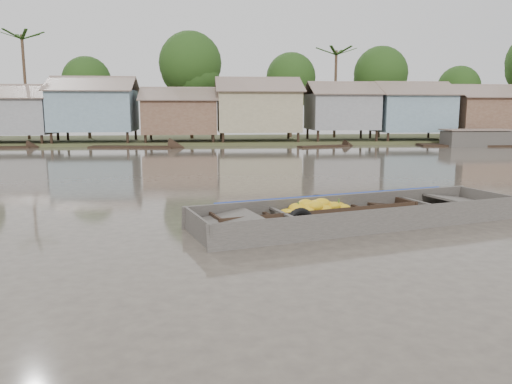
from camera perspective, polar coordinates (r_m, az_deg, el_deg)
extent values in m
plane|color=#463E36|center=(12.11, 3.07, -4.14)|extent=(120.00, 120.00, 0.00)
cube|color=#384723|center=(44.75, -3.47, 5.84)|extent=(120.00, 12.00, 0.50)
cube|color=gray|center=(43.66, -25.70, 7.86)|extent=(5.50, 4.80, 2.80)
cube|color=brown|center=(42.46, -26.48, 10.28)|extent=(5.90, 2.79, 1.19)
cube|color=brown|center=(44.90, -25.31, 10.27)|extent=(5.90, 2.79, 1.19)
cube|color=gray|center=(42.03, -17.94, 8.85)|extent=(6.20, 5.20, 3.20)
cube|color=brown|center=(40.70, -18.50, 11.70)|extent=(6.60, 3.02, 1.28)
cube|color=brown|center=(43.44, -17.69, 11.57)|extent=(6.60, 3.02, 1.28)
cube|color=brown|center=(41.17, -8.65, 8.49)|extent=(5.80, 4.60, 2.70)
cube|color=brown|center=(39.95, -8.80, 11.05)|extent=(6.20, 2.67, 1.14)
cube|color=brown|center=(42.43, -8.63, 10.95)|extent=(6.20, 2.67, 1.14)
cube|color=gray|center=(41.35, 0.20, 9.23)|extent=(6.50, 5.30, 3.30)
cube|color=brown|center=(39.97, 0.42, 12.23)|extent=(6.90, 3.08, 1.31)
cube|color=brown|center=(42.82, 0.00, 12.05)|extent=(6.90, 3.08, 1.31)
cube|color=gray|center=(42.66, 9.71, 9.04)|extent=(5.40, 4.70, 2.90)
cube|color=brown|center=(41.47, 10.26, 11.64)|extent=(5.80, 2.73, 1.17)
cube|color=brown|center=(43.91, 9.34, 11.54)|extent=(5.80, 2.73, 1.17)
cube|color=gray|center=(44.63, 17.24, 8.64)|extent=(6.00, 5.00, 3.10)
cube|color=brown|center=(43.42, 18.08, 11.23)|extent=(6.40, 2.90, 1.24)
cube|color=brown|center=(45.90, 16.70, 11.17)|extent=(6.40, 2.90, 1.24)
cube|color=brown|center=(47.53, 24.54, 8.18)|extent=(5.70, 4.90, 2.80)
cube|color=brown|center=(46.41, 25.53, 10.39)|extent=(6.10, 2.85, 1.21)
cube|color=brown|center=(48.70, 23.90, 10.41)|extent=(6.10, 2.85, 1.21)
cylinder|color=#473323|center=(46.74, -18.59, 8.53)|extent=(0.28, 0.28, 4.90)
sphere|color=#1A3C13|center=(46.80, -18.78, 11.95)|extent=(4.20, 4.20, 4.20)
cylinder|color=#473323|center=(44.64, -7.42, 9.81)|extent=(0.28, 0.28, 6.30)
sphere|color=#1A3C13|center=(44.81, -7.52, 14.42)|extent=(5.40, 5.40, 5.40)
cylinder|color=#473323|center=(46.29, 3.98, 9.21)|extent=(0.28, 0.28, 5.25)
sphere|color=#1A3C13|center=(46.37, 4.02, 12.91)|extent=(4.50, 4.50, 4.50)
cylinder|color=#473323|center=(47.35, 13.90, 9.17)|extent=(0.28, 0.28, 5.60)
sphere|color=#1A3C13|center=(47.45, 14.06, 13.04)|extent=(4.80, 4.80, 4.80)
cylinder|color=#473323|center=(51.48, 22.00, 8.18)|extent=(0.28, 0.28, 4.55)
sphere|color=#1A3C13|center=(51.51, 22.18, 11.07)|extent=(3.90, 3.90, 3.90)
cylinder|color=#473323|center=(47.63, -24.83, 10.63)|extent=(0.24, 0.24, 9.00)
cylinder|color=#473323|center=(46.66, 9.04, 10.80)|extent=(0.24, 0.24, 8.00)
cube|color=black|center=(13.04, 6.77, -3.56)|extent=(5.56, 2.58, 0.08)
cube|color=black|center=(13.51, 5.55, -2.14)|extent=(5.42, 1.75, 0.52)
cube|color=black|center=(12.49, 8.13, -3.15)|extent=(5.42, 1.75, 0.52)
cube|color=black|center=(14.51, 16.30, -1.66)|extent=(0.41, 1.18, 0.49)
cube|color=black|center=(14.21, 14.81, -1.57)|extent=(1.22, 1.28, 0.19)
cube|color=black|center=(11.92, -4.84, -3.69)|extent=(0.41, 1.18, 0.49)
cube|color=black|center=(12.06, -2.68, -3.22)|extent=(1.22, 1.28, 0.19)
cube|color=black|center=(12.39, 1.48, -2.66)|extent=(0.43, 1.15, 0.05)
cube|color=black|center=(13.65, 11.62, -1.72)|extent=(0.43, 1.15, 0.05)
ellipsoid|color=yellow|center=(12.96, 5.65, -1.80)|extent=(0.46, 0.38, 0.24)
ellipsoid|color=yellow|center=(13.03, 6.34, -1.67)|extent=(0.49, 0.41, 0.26)
ellipsoid|color=yellow|center=(12.86, 5.69, -1.40)|extent=(0.49, 0.40, 0.26)
ellipsoid|color=yellow|center=(12.47, 4.26, -2.66)|extent=(0.52, 0.43, 0.28)
ellipsoid|color=yellow|center=(12.41, 4.59, -2.92)|extent=(0.51, 0.42, 0.27)
ellipsoid|color=yellow|center=(12.89, 7.88, -1.99)|extent=(0.45, 0.37, 0.24)
ellipsoid|color=yellow|center=(12.31, 3.99, -3.29)|extent=(0.41, 0.34, 0.22)
ellipsoid|color=yellow|center=(12.90, 7.30, -1.78)|extent=(0.46, 0.38, 0.25)
ellipsoid|color=yellow|center=(12.53, 3.22, -2.96)|extent=(0.40, 0.33, 0.21)
ellipsoid|color=yellow|center=(13.19, 11.12, -2.39)|extent=(0.43, 0.35, 0.23)
ellipsoid|color=yellow|center=(13.55, 9.30, -1.68)|extent=(0.51, 0.42, 0.27)
ellipsoid|color=yellow|center=(12.50, 4.67, -2.61)|extent=(0.46, 0.38, 0.25)
ellipsoid|color=yellow|center=(12.75, 7.89, -2.60)|extent=(0.42, 0.34, 0.22)
ellipsoid|color=yellow|center=(13.08, 8.30, -1.62)|extent=(0.48, 0.39, 0.25)
ellipsoid|color=yellow|center=(13.43, 7.11, -1.85)|extent=(0.43, 0.35, 0.23)
ellipsoid|color=yellow|center=(13.05, 5.76, -1.78)|extent=(0.46, 0.38, 0.25)
ellipsoid|color=yellow|center=(12.76, 4.69, -1.88)|extent=(0.52, 0.43, 0.28)
ellipsoid|color=yellow|center=(13.23, 9.93, -1.90)|extent=(0.48, 0.39, 0.25)
ellipsoid|color=yellow|center=(12.98, 7.50, -1.32)|extent=(0.53, 0.44, 0.28)
ellipsoid|color=yellow|center=(12.43, 4.78, -2.97)|extent=(0.50, 0.41, 0.27)
ellipsoid|color=yellow|center=(13.38, 7.04, -1.84)|extent=(0.45, 0.37, 0.24)
ellipsoid|color=yellow|center=(12.57, 5.99, -2.28)|extent=(0.40, 0.33, 0.21)
ellipsoid|color=yellow|center=(12.77, 6.78, -1.64)|extent=(0.49, 0.41, 0.26)
ellipsoid|color=yellow|center=(13.11, 5.70, -1.89)|extent=(0.42, 0.35, 0.22)
ellipsoid|color=yellow|center=(13.04, 8.91, -1.58)|extent=(0.41, 0.33, 0.22)
ellipsoid|color=yellow|center=(13.03, 6.74, -1.36)|extent=(0.40, 0.33, 0.21)
ellipsoid|color=yellow|center=(12.78, 6.14, -1.85)|extent=(0.48, 0.40, 0.26)
ellipsoid|color=yellow|center=(13.08, 5.11, -1.72)|extent=(0.41, 0.34, 0.22)
ellipsoid|color=yellow|center=(12.56, 3.55, -2.53)|extent=(0.52, 0.43, 0.28)
cylinder|color=#3F6626|center=(12.70, 4.85, -1.54)|extent=(0.04, 0.04, 0.18)
cylinder|color=#3F6626|center=(13.03, 7.58, -1.31)|extent=(0.04, 0.04, 0.18)
cylinder|color=#3F6626|center=(13.29, 9.44, -1.15)|extent=(0.04, 0.04, 0.18)
torus|color=black|center=(13.76, 6.86, -1.86)|extent=(0.79, 0.39, 0.77)
torus|color=black|center=(12.04, 5.05, -3.47)|extent=(0.74, 0.38, 0.72)
cube|color=#3B3632|center=(12.90, 11.72, -3.84)|extent=(8.61, 4.11, 0.08)
cube|color=#3B3632|center=(13.69, 9.36, -1.70)|extent=(8.33, 2.59, 0.69)
cube|color=#3B3632|center=(12.02, 14.50, -3.44)|extent=(8.33, 2.59, 0.69)
cube|color=#3B3632|center=(15.56, 24.80, -1.11)|extent=(0.65, 2.04, 0.65)
cube|color=#3B3632|center=(15.02, 22.91, -1.01)|extent=(1.91, 2.15, 0.26)
cube|color=#3B3632|center=(11.10, -6.73, -4.27)|extent=(0.65, 2.04, 0.65)
cube|color=#3B3632|center=(11.29, -3.14, -3.55)|extent=(1.91, 2.15, 0.26)
cube|color=#3B3632|center=(11.82, 3.61, -2.68)|extent=(0.66, 1.97, 0.05)
cube|color=#3B3632|center=(14.02, 18.66, -1.24)|extent=(0.66, 1.97, 0.05)
cube|color=#665E54|center=(12.89, 11.73, -3.59)|extent=(6.63, 3.39, 0.02)
cube|color=navy|center=(13.70, 9.24, -0.56)|extent=(6.72, 2.05, 0.17)
torus|color=olive|center=(13.71, 18.88, -3.00)|extent=(0.48, 0.48, 0.07)
torus|color=olive|center=(13.70, 18.90, -2.82)|extent=(0.39, 0.39, 0.07)
cube|color=black|center=(42.62, 24.60, 4.74)|extent=(10.11, 3.59, 0.35)
cube|color=black|center=(38.03, -14.01, 4.85)|extent=(6.33, 2.38, 0.35)
cube|color=black|center=(37.92, 7.75, 5.03)|extent=(4.15, 2.05, 0.35)
cube|color=black|center=(42.20, 23.90, 5.57)|extent=(5.00, 2.00, 1.20)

